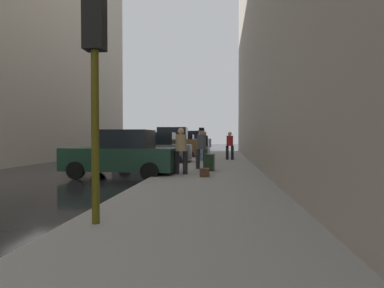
{
  "coord_description": "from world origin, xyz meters",
  "views": [
    {
      "loc": [
        6.49,
        -10.46,
        1.49
      ],
      "look_at": [
        4.92,
        4.5,
        1.18
      ],
      "focal_mm": 28.0,
      "sensor_mm": 36.0,
      "label": 1
    }
  ],
  "objects": [
    {
      "name": "fire_hydrant",
      "position": [
        4.45,
        7.02,
        0.5
      ],
      "size": [
        0.42,
        0.22,
        0.7
      ],
      "color": "red",
      "rests_on": "sidewalk"
    },
    {
      "name": "parked_black_suv",
      "position": [
        2.65,
        28.36,
        1.03
      ],
      "size": [
        4.63,
        2.13,
        2.25
      ],
      "color": "black",
      "rests_on": "ground_plane"
    },
    {
      "name": "traffic_light",
      "position": [
        4.5,
        -5.98,
        2.76
      ],
      "size": [
        0.32,
        0.32,
        3.6
      ],
      "color": "#514C0F",
      "rests_on": "sidewalk"
    },
    {
      "name": "rolling_suitcase",
      "position": [
        5.93,
        1.74,
        0.49
      ],
      "size": [
        0.41,
        0.59,
        1.04
      ],
      "color": "black",
      "rests_on": "sidewalk"
    },
    {
      "name": "parked_white_van",
      "position": [
        2.65,
        22.62,
        1.03
      ],
      "size": [
        4.61,
        2.08,
        2.25
      ],
      "color": "silver",
      "rests_on": "ground_plane"
    },
    {
      "name": "pedestrian_in_tan_coat",
      "position": [
        4.93,
        0.52,
        1.1
      ],
      "size": [
        0.51,
        0.42,
        1.71
      ],
      "color": "black",
      "rests_on": "sidewalk"
    },
    {
      "name": "parked_red_hatchback",
      "position": [
        2.65,
        16.91,
        0.85
      ],
      "size": [
        4.21,
        2.08,
        1.79
      ],
      "color": "#B2191E",
      "rests_on": "ground_plane"
    },
    {
      "name": "duffel_bag",
      "position": [
        5.85,
        -0.12,
        0.29
      ],
      "size": [
        0.32,
        0.44,
        0.28
      ],
      "color": "#472D19",
      "rests_on": "sidewalk"
    },
    {
      "name": "ground_plane",
      "position": [
        0.0,
        0.0,
        0.0
      ],
      "size": [
        120.0,
        120.0,
        0.0
      ],
      "primitive_type": "plane",
      "color": "black"
    },
    {
      "name": "sidewalk",
      "position": [
        6.0,
        0.0,
        0.07
      ],
      "size": [
        4.0,
        40.0,
        0.15
      ],
      "primitive_type": "cube",
      "color": "gray",
      "rests_on": "ground_plane"
    },
    {
      "name": "parked_gray_coupe",
      "position": [
        2.65,
        6.0,
        0.85
      ],
      "size": [
        4.25,
        2.16,
        1.79
      ],
      "color": "slate",
      "rests_on": "ground_plane"
    },
    {
      "name": "parked_bronze_suv",
      "position": [
        2.65,
        11.17,
        1.03
      ],
      "size": [
        4.64,
        2.15,
        2.25
      ],
      "color": "brown",
      "rests_on": "ground_plane"
    },
    {
      "name": "pedestrian_with_beanie",
      "position": [
        5.55,
        2.45,
        1.14
      ],
      "size": [
        0.5,
        0.4,
        1.78
      ],
      "color": "#333338",
      "rests_on": "sidewalk"
    },
    {
      "name": "parked_dark_green_sedan",
      "position": [
        2.65,
        0.65,
        0.85
      ],
      "size": [
        4.25,
        2.15,
        1.79
      ],
      "color": "#193828",
      "rests_on": "ground_plane"
    },
    {
      "name": "pedestrian_in_jeans",
      "position": [
        5.38,
        7.12,
        1.1
      ],
      "size": [
        0.53,
        0.47,
        1.71
      ],
      "color": "#728CB2",
      "rests_on": "sidewalk"
    },
    {
      "name": "pedestrian_in_red_jacket",
      "position": [
        6.88,
        7.95,
        1.1
      ],
      "size": [
        0.53,
        0.49,
        1.71
      ],
      "color": "black",
      "rests_on": "sidewalk"
    }
  ]
}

